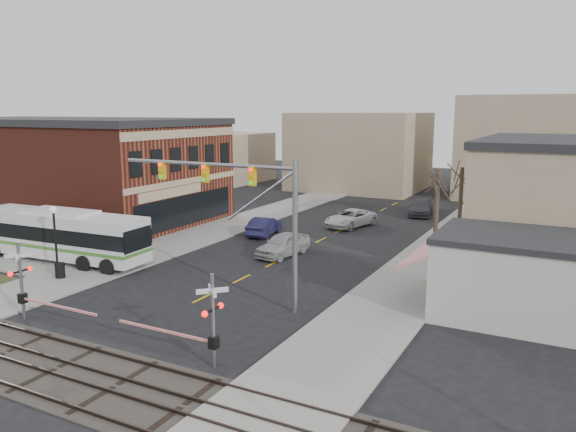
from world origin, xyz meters
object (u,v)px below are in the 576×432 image
object	(u,v)px
street_lamp	(54,226)
rr_crossing_west	(27,283)
trash_bin	(60,270)
car_d	(421,207)
pedestrian_near	(85,256)
car_b	(264,226)
pedestrian_far	(115,240)
car_c	(350,218)
car_a	(283,244)
transit_bus	(61,234)
traffic_signal_mast	(245,198)
rr_crossing_east	(205,320)

from	to	relation	value
street_lamp	rr_crossing_west	bearing A→B (deg)	-49.71
trash_bin	car_d	bearing A→B (deg)	66.13
street_lamp	trash_bin	distance (m)	2.85
pedestrian_near	street_lamp	bearing A→B (deg)	165.39
car_b	pedestrian_far	world-z (taller)	pedestrian_far
car_c	pedestrian_near	bearing A→B (deg)	-101.62
car_c	car_a	bearing A→B (deg)	-78.28
transit_bus	traffic_signal_mast	distance (m)	16.38
transit_bus	street_lamp	size ratio (longest dim) A/B	3.09
rr_crossing_east	trash_bin	xyz separation A→B (m)	(-15.10, 5.57, -1.39)
car_d	pedestrian_far	distance (m)	30.24
transit_bus	rr_crossing_east	size ratio (longest dim) A/B	2.39
car_a	car_c	xyz separation A→B (m)	(0.55, 11.85, -0.07)
rr_crossing_east	street_lamp	bearing A→B (deg)	158.98
street_lamp	car_a	world-z (taller)	street_lamp
rr_crossing_east	car_b	xyz separation A→B (m)	(-10.15, 22.34, -1.20)
street_lamp	pedestrian_near	bearing A→B (deg)	68.48
rr_crossing_west	trash_bin	xyz separation A→B (m)	(-4.29, 5.55, -1.39)
pedestrian_near	car_c	bearing A→B (deg)	-19.07
traffic_signal_mast	pedestrian_near	size ratio (longest dim) A/B	6.62
car_d	car_b	bearing A→B (deg)	-131.52
car_c	pedestrian_far	xyz separation A→B (m)	(-11.62, -17.15, 0.28)
transit_bus	traffic_signal_mast	world-z (taller)	traffic_signal_mast
car_c	transit_bus	bearing A→B (deg)	-109.04
car_b	car_c	xyz separation A→B (m)	(5.12, 6.65, -0.00)
rr_crossing_east	car_d	xyz separation A→B (m)	(-0.90, 37.65, -1.19)
rr_crossing_west	car_a	xyz separation A→B (m)	(5.24, 17.12, -1.13)
car_c	pedestrian_near	size ratio (longest dim) A/B	3.28
street_lamp	trash_bin	size ratio (longest dim) A/B	4.69
car_c	pedestrian_near	xyz separation A→B (m)	(-10.32, -21.18, 0.19)
rr_crossing_west	car_c	bearing A→B (deg)	78.71
rr_crossing_west	pedestrian_near	world-z (taller)	rr_crossing_west
transit_bus	car_d	xyz separation A→B (m)	(17.54, 29.00, -1.14)
car_d	rr_crossing_east	bearing A→B (deg)	-99.02
car_d	pedestrian_near	distance (m)	33.15
rr_crossing_west	car_b	world-z (taller)	rr_crossing_west
street_lamp	trash_bin	bearing A→B (deg)	-32.77
traffic_signal_mast	pedestrian_far	bearing A→B (deg)	162.07
transit_bus	pedestrian_near	xyz separation A→B (m)	(3.09, -0.84, -0.96)
car_c	pedestrian_far	world-z (taller)	pedestrian_far
traffic_signal_mast	car_a	xyz separation A→B (m)	(-2.99, 9.85, -4.96)
transit_bus	car_d	distance (m)	33.91
rr_crossing_west	rr_crossing_east	bearing A→B (deg)	-0.12
car_a	trash_bin	bearing A→B (deg)	-121.91
car_c	pedestrian_far	distance (m)	20.72
rr_crossing_west	pedestrian_near	distance (m)	9.07
car_b	pedestrian_far	xyz separation A→B (m)	(-6.50, -10.50, 0.27)
car_c	pedestrian_near	world-z (taller)	pedestrian_near
rr_crossing_west	rr_crossing_east	world-z (taller)	same
rr_crossing_west	car_d	distance (m)	38.93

